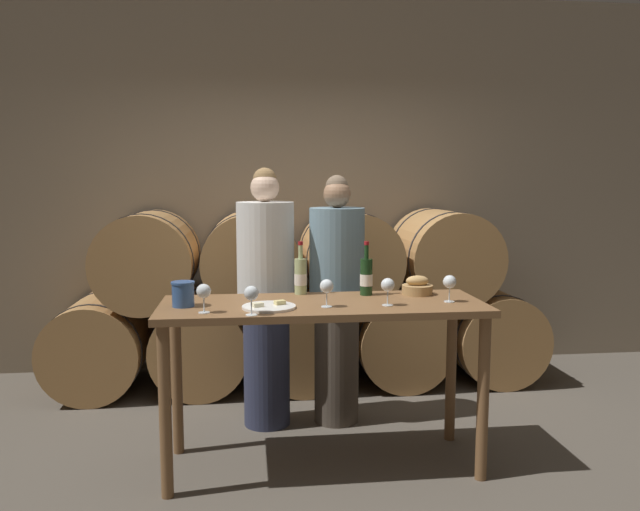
{
  "coord_description": "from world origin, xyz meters",
  "views": [
    {
      "loc": [
        -0.41,
        -3.4,
        1.64
      ],
      "look_at": [
        0.0,
        0.13,
        1.2
      ],
      "focal_mm": 35.0,
      "sensor_mm": 36.0,
      "label": 1
    }
  ],
  "objects": [
    {
      "name": "ground_plane",
      "position": [
        0.0,
        0.0,
        0.0
      ],
      "size": [
        10.0,
        10.0,
        0.0
      ],
      "primitive_type": "plane",
      "color": "#564F44"
    },
    {
      "name": "stone_wall_back",
      "position": [
        0.0,
        2.07,
        1.6
      ],
      "size": [
        10.0,
        0.12,
        3.2
      ],
      "color": "gray",
      "rests_on": "ground_plane"
    },
    {
      "name": "barrel_stack",
      "position": [
        0.0,
        1.51,
        0.66
      ],
      "size": [
        3.88,
        0.89,
        1.4
      ],
      "color": "#A87A47",
      "rests_on": "ground_plane"
    },
    {
      "name": "tasting_table",
      "position": [
        0.0,
        0.0,
        0.82
      ],
      "size": [
        1.81,
        0.66,
        0.95
      ],
      "color": "brown",
      "rests_on": "ground_plane"
    },
    {
      "name": "person_left",
      "position": [
        -0.3,
        0.66,
        0.86
      ],
      "size": [
        0.38,
        0.38,
        1.72
      ],
      "color": "#2D334C",
      "rests_on": "ground_plane"
    },
    {
      "name": "person_right",
      "position": [
        0.17,
        0.66,
        0.84
      ],
      "size": [
        0.37,
        0.37,
        1.67
      ],
      "color": "#4C4238",
      "rests_on": "ground_plane"
    },
    {
      "name": "wine_bottle_red",
      "position": [
        0.29,
        0.2,
        1.07
      ],
      "size": [
        0.08,
        0.08,
        0.32
      ],
      "color": "#193819",
      "rests_on": "tasting_table"
    },
    {
      "name": "wine_bottle_white",
      "position": [
        -0.1,
        0.28,
        1.07
      ],
      "size": [
        0.08,
        0.08,
        0.32
      ],
      "color": "#ADBC7F",
      "rests_on": "tasting_table"
    },
    {
      "name": "blue_crock",
      "position": [
        -0.76,
        -0.02,
        1.03
      ],
      "size": [
        0.13,
        0.13,
        0.14
      ],
      "color": "#335693",
      "rests_on": "tasting_table"
    },
    {
      "name": "bread_basket",
      "position": [
        0.59,
        0.18,
        1.0
      ],
      "size": [
        0.18,
        0.18,
        0.11
      ],
      "color": "#A87F4C",
      "rests_on": "tasting_table"
    },
    {
      "name": "cheese_plate",
      "position": [
        -0.3,
        -0.12,
        0.96
      ],
      "size": [
        0.29,
        0.29,
        0.04
      ],
      "color": "white",
      "rests_on": "tasting_table"
    },
    {
      "name": "wine_glass_far_left",
      "position": [
        -0.64,
        -0.2,
        1.07
      ],
      "size": [
        0.07,
        0.07,
        0.15
      ],
      "color": "white",
      "rests_on": "tasting_table"
    },
    {
      "name": "wine_glass_left",
      "position": [
        -0.4,
        -0.28,
        1.07
      ],
      "size": [
        0.07,
        0.07,
        0.15
      ],
      "color": "white",
      "rests_on": "tasting_table"
    },
    {
      "name": "wine_glass_center",
      "position": [
        0.01,
        -0.12,
        1.07
      ],
      "size": [
        0.07,
        0.07,
        0.15
      ],
      "color": "white",
      "rests_on": "tasting_table"
    },
    {
      "name": "wine_glass_right",
      "position": [
        0.34,
        -0.12,
        1.07
      ],
      "size": [
        0.07,
        0.07,
        0.15
      ],
      "color": "white",
      "rests_on": "tasting_table"
    },
    {
      "name": "wine_glass_far_right",
      "position": [
        0.71,
        -0.06,
        1.07
      ],
      "size": [
        0.07,
        0.07,
        0.15
      ],
      "color": "white",
      "rests_on": "tasting_table"
    }
  ]
}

